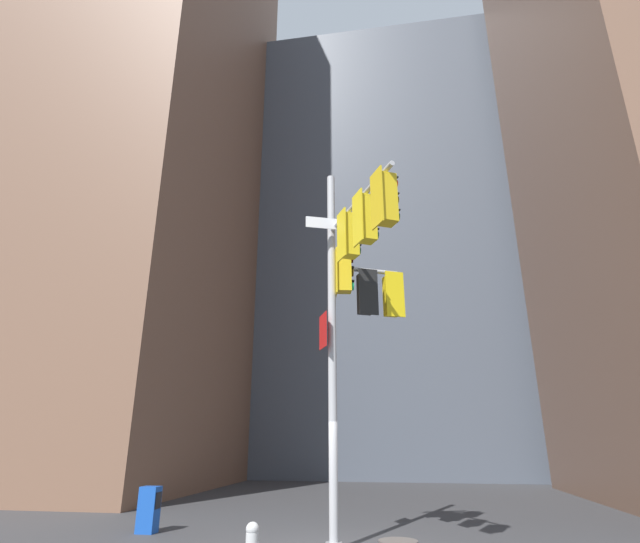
% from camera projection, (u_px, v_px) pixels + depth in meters
% --- Properties ---
extents(building_tower_left, '(15.24, 15.24, 41.23)m').
position_uv_depth(building_tower_left, '(119.00, 121.00, 29.83)').
color(building_tower_left, brown).
rests_on(building_tower_left, ground).
extents(building_mid_block, '(17.15, 17.15, 30.40)m').
position_uv_depth(building_mid_block, '(380.00, 264.00, 38.36)').
color(building_mid_block, '#4C5460').
rests_on(building_mid_block, ground).
extents(signal_pole_assembly, '(2.25, 3.92, 8.57)m').
position_uv_depth(signal_pole_assembly, '(356.00, 281.00, 11.01)').
color(signal_pole_assembly, '#B2B2B5').
rests_on(signal_pole_assembly, ground).
extents(newspaper_box, '(0.45, 0.36, 1.04)m').
position_uv_depth(newspaper_box, '(149.00, 509.00, 11.81)').
color(newspaper_box, '#194CB2').
rests_on(newspaper_box, ground).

